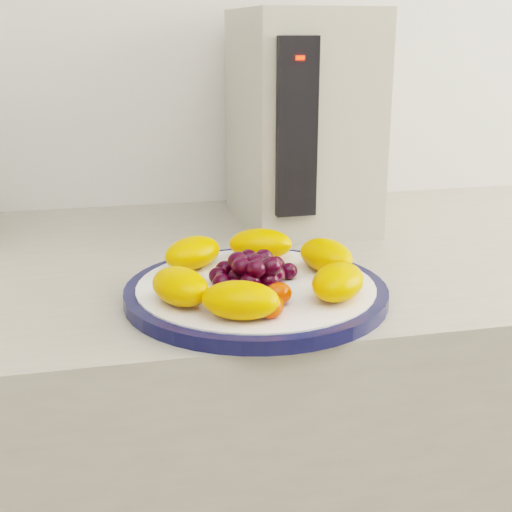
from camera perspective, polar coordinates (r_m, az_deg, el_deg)
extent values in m
cylinder|color=#0C0F35|center=(0.78, 0.00, -2.97)|extent=(0.29, 0.29, 0.01)
cylinder|color=white|center=(0.78, 0.00, -2.90)|extent=(0.26, 0.26, 0.02)
cube|color=#AEAB98|center=(1.07, 3.58, 10.87)|extent=(0.18, 0.25, 0.31)
cube|color=black|center=(0.94, 3.26, 10.15)|extent=(0.05, 0.02, 0.23)
cube|color=#FF0C05|center=(0.92, 3.54, 15.54)|extent=(0.01, 0.01, 0.01)
ellipsoid|color=#FF8200|center=(0.82, 5.64, 0.04)|extent=(0.07, 0.09, 0.04)
ellipsoid|color=#FF8200|center=(0.86, 0.37, 0.97)|extent=(0.09, 0.07, 0.04)
ellipsoid|color=#FF8200|center=(0.83, -5.09, 0.26)|extent=(0.09, 0.09, 0.04)
ellipsoid|color=#FF8200|center=(0.72, -6.08, -2.42)|extent=(0.07, 0.09, 0.04)
ellipsoid|color=#FF8200|center=(0.68, -1.25, -3.55)|extent=(0.09, 0.07, 0.04)
ellipsoid|color=#FF8200|center=(0.74, 6.58, -2.07)|extent=(0.09, 0.09, 0.04)
ellipsoid|color=black|center=(0.77, 0.00, -1.68)|extent=(0.02, 0.02, 0.02)
ellipsoid|color=black|center=(0.78, 1.51, -1.45)|extent=(0.02, 0.02, 0.02)
ellipsoid|color=black|center=(0.79, 0.45, -1.11)|extent=(0.02, 0.02, 0.02)
ellipsoid|color=black|center=(0.79, -1.04, -1.26)|extent=(0.02, 0.02, 0.02)
ellipsoid|color=black|center=(0.77, -1.53, -1.74)|extent=(0.02, 0.02, 0.02)
ellipsoid|color=black|center=(0.75, -0.47, -2.06)|extent=(0.02, 0.02, 0.02)
ellipsoid|color=black|center=(0.76, 1.08, -2.02)|extent=(0.02, 0.02, 0.02)
ellipsoid|color=black|center=(0.79, 2.62, -1.21)|extent=(0.02, 0.02, 0.02)
ellipsoid|color=black|center=(0.81, 1.55, -0.76)|extent=(0.02, 0.02, 0.02)
ellipsoid|color=black|center=(0.81, 0.11, -0.60)|extent=(0.02, 0.02, 0.02)
ellipsoid|color=black|center=(0.81, -1.36, -0.78)|extent=(0.02, 0.02, 0.02)
ellipsoid|color=black|center=(0.79, -2.51, -1.09)|extent=(0.02, 0.02, 0.02)
ellipsoid|color=black|center=(0.78, -3.03, -1.59)|extent=(0.02, 0.02, 0.02)
ellipsoid|color=black|center=(0.76, -2.75, -2.13)|extent=(0.02, 0.02, 0.02)
ellipsoid|color=black|center=(0.74, -1.69, -2.55)|extent=(0.02, 0.02, 0.02)
ellipsoid|color=black|center=(0.74, -0.12, -2.71)|extent=(0.02, 0.02, 0.02)
ellipsoid|color=black|center=(0.77, 0.00, -0.57)|extent=(0.02, 0.02, 0.02)
ellipsoid|color=black|center=(0.79, 0.63, -0.16)|extent=(0.02, 0.02, 0.02)
ellipsoid|color=black|center=(0.79, -0.63, -0.17)|extent=(0.02, 0.02, 0.02)
ellipsoid|color=black|center=(0.77, -1.44, -0.45)|extent=(0.02, 0.02, 0.02)
ellipsoid|color=black|center=(0.76, -1.18, -0.87)|extent=(0.02, 0.02, 0.02)
ellipsoid|color=black|center=(0.75, 0.00, -1.05)|extent=(0.02, 0.02, 0.02)
ellipsoid|color=black|center=(0.76, 1.18, -0.85)|extent=(0.02, 0.02, 0.02)
ellipsoid|color=red|center=(0.71, -0.35, -3.42)|extent=(0.03, 0.03, 0.02)
ellipsoid|color=red|center=(0.72, 1.77, -3.05)|extent=(0.04, 0.03, 0.02)
ellipsoid|color=red|center=(0.69, 1.17, -4.05)|extent=(0.04, 0.04, 0.02)
ellipsoid|color=red|center=(0.72, -2.35, -3.13)|extent=(0.04, 0.04, 0.02)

